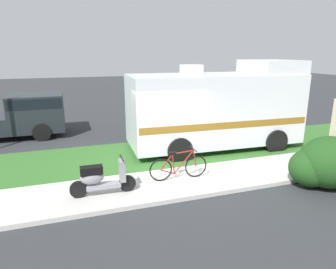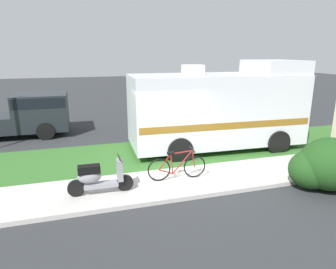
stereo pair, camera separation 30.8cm
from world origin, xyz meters
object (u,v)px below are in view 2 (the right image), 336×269
object	(u,v)px
bicycle	(177,167)
pickup_truck_near	(23,114)
motorhome_rv	(219,108)
scooter	(98,177)

from	to	relation	value
bicycle	pickup_truck_near	bearing A→B (deg)	125.69
motorhome_rv	scooter	xyz separation A→B (m)	(-4.83, -2.95, -1.05)
motorhome_rv	bicycle	bearing A→B (deg)	-134.13
scooter	pickup_truck_near	bearing A→B (deg)	110.73
motorhome_rv	pickup_truck_near	world-z (taller)	motorhome_rv
bicycle	motorhome_rv	bearing A→B (deg)	45.87
motorhome_rv	bicycle	xyz separation A→B (m)	(-2.58, -2.65, -1.12)
scooter	bicycle	size ratio (longest dim) A/B	0.97
motorhome_rv	pickup_truck_near	bearing A→B (deg)	150.36
pickup_truck_near	bicycle	bearing A→B (deg)	-54.31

